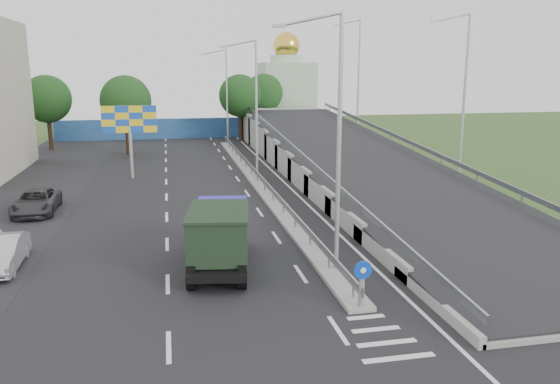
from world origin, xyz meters
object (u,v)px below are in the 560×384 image
object	(u,v)px
church	(286,90)
lamp_post_mid	(254,102)
parked_car_b	(2,253)
parked_car_c	(36,202)
lamp_post_near	(335,131)
lamp_post_far	(225,91)
billboard	(129,123)
sign_bollard	(362,284)
dump_truck	(220,233)

from	to	relation	value
church	lamp_post_mid	bearing A→B (deg)	-106.22
parked_car_b	parked_car_c	world-z (taller)	parked_car_b
lamp_post_near	lamp_post_mid	bearing A→B (deg)	90.00
lamp_post_mid	lamp_post_far	distance (m)	20.00
lamp_post_far	lamp_post_near	bearing A→B (deg)	-90.00
lamp_post_near	billboard	size ratio (longest dim) A/B	1.83
lamp_post_far	church	distance (m)	17.15
church	parked_car_b	world-z (taller)	church
lamp_post_near	sign_bollard	bearing A→B (deg)	-91.64
lamp_post_far	billboard	distance (m)	20.24
lamp_post_mid	lamp_post_far	bearing A→B (deg)	90.00
lamp_post_far	dump_truck	xyz separation A→B (m)	(-4.40, -38.47, -4.32)
lamp_post_far	billboard	xyz separation A→B (m)	(-9.11, -18.00, -1.62)
lamp_post_near	parked_car_c	bearing A→B (deg)	138.09
lamp_post_far	parked_car_b	world-z (taller)	lamp_post_far
lamp_post_mid	billboard	bearing A→B (deg)	167.62
lamp_post_mid	church	distance (m)	35.41
dump_truck	parked_car_c	xyz separation A→B (m)	(-9.57, 11.00, -0.81)
billboard	dump_truck	world-z (taller)	billboard
billboard	sign_bollard	bearing A→B (deg)	-70.79
church	dump_truck	xyz separation A→B (m)	(-14.29, -52.47, -3.82)
church	sign_bollard	bearing A→B (deg)	-99.81
parked_car_b	parked_car_c	size ratio (longest dim) A/B	0.85
dump_truck	parked_car_c	world-z (taller)	dump_truck
billboard	parked_car_b	size ratio (longest dim) A/B	1.34
dump_truck	lamp_post_mid	bearing A→B (deg)	85.34
billboard	parked_car_c	bearing A→B (deg)	-117.19
billboard	parked_car_b	xyz separation A→B (m)	(-4.21, -18.83, -3.51)
lamp_post_near	parked_car_c	xyz separation A→B (m)	(-13.97, 12.54, -5.14)
church	parked_car_b	xyz separation A→B (m)	(-23.21, -50.83, -4.63)
sign_bollard	dump_truck	distance (m)	6.88
sign_bollard	parked_car_b	size ratio (longest dim) A/B	0.41
lamp_post_mid	lamp_post_near	bearing A→B (deg)	-90.00
lamp_post_near	parked_car_b	xyz separation A→B (m)	(-13.32, 3.17, -5.13)
billboard	parked_car_b	world-z (taller)	billboard
sign_bollard	parked_car_c	xyz separation A→B (m)	(-13.86, 16.36, -0.36)
sign_bollard	billboard	bearing A→B (deg)	109.21
sign_bollard	parked_car_b	distance (m)	14.95
church	parked_car_b	size ratio (longest dim) A/B	3.35
lamp_post_near	billboard	distance (m)	23.87
billboard	parked_car_c	world-z (taller)	billboard
lamp_post_near	lamp_post_mid	distance (m)	20.00
lamp_post_near	church	size ratio (longest dim) A/B	0.73
church	lamp_post_near	bearing A→B (deg)	-100.38
lamp_post_far	dump_truck	distance (m)	38.96
lamp_post_far	church	world-z (taller)	church
church	dump_truck	size ratio (longest dim) A/B	2.17
lamp_post_far	dump_truck	size ratio (longest dim) A/B	1.59
sign_bollard	church	xyz separation A→B (m)	(10.00, 57.83, 4.28)
sign_bollard	dump_truck	size ratio (longest dim) A/B	0.26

